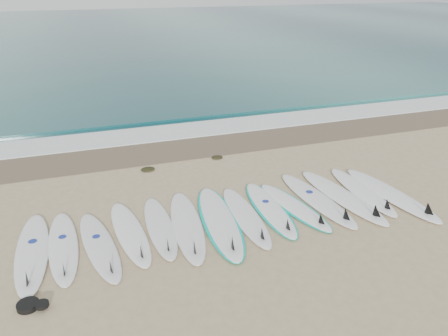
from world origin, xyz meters
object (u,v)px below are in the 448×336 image
object	(u,v)px
surfboard_13	(393,195)
leash_coil	(31,305)
surfboard_0	(32,253)
surfboard_7	(246,217)

from	to	relation	value
surfboard_13	leash_coil	size ratio (longest dim) A/B	6.23
surfboard_0	surfboard_7	xyz separation A→B (m)	(3.97, -0.05, -0.00)
surfboard_7	surfboard_13	size ratio (longest dim) A/B	0.88
surfboard_0	leash_coil	xyz separation A→B (m)	(0.06, -1.38, -0.01)
surfboard_13	leash_coil	xyz separation A→B (m)	(-7.27, -1.16, -0.01)
surfboard_0	surfboard_7	size ratio (longest dim) A/B	1.05
surfboard_7	leash_coil	world-z (taller)	surfboard_7
surfboard_0	surfboard_7	world-z (taller)	surfboard_0
surfboard_0	surfboard_13	xyz separation A→B (m)	(7.33, -0.22, 0.00)
surfboard_7	surfboard_13	distance (m)	3.37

